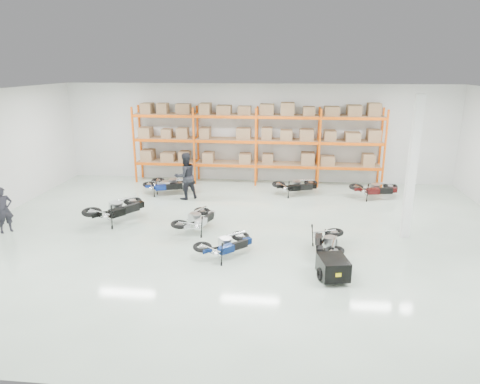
# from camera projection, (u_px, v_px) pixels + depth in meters

# --- Properties ---
(room) EXTENTS (18.00, 18.00, 18.00)m
(room) POSITION_uv_depth(u_px,v_px,m) (242.00, 168.00, 13.19)
(room) COLOR silver
(room) RESTS_ON ground
(pallet_rack) EXTENTS (11.28, 0.98, 3.62)m
(pallet_rack) POSITION_uv_depth(u_px,v_px,m) (257.00, 135.00, 19.33)
(pallet_rack) COLOR #EB560C
(pallet_rack) RESTS_ON ground
(structural_column) EXTENTS (0.25, 0.25, 4.50)m
(structural_column) POSITION_uv_depth(u_px,v_px,m) (412.00, 169.00, 13.15)
(structural_column) COLOR white
(structural_column) RESTS_ON ground
(moto_blue_centre) EXTENTS (1.71, 1.67, 1.04)m
(moto_blue_centre) POSITION_uv_depth(u_px,v_px,m) (226.00, 241.00, 12.23)
(moto_blue_centre) COLOR #061744
(moto_blue_centre) RESTS_ON ground
(moto_silver_left) EXTENTS (1.36, 1.88, 1.10)m
(moto_silver_left) POSITION_uv_depth(u_px,v_px,m) (197.00, 216.00, 14.14)
(moto_silver_left) COLOR #B2B5B9
(moto_silver_left) RESTS_ON ground
(moto_black_far_left) EXTENTS (1.96, 2.18, 1.28)m
(moto_black_far_left) POSITION_uv_depth(u_px,v_px,m) (117.00, 205.00, 14.96)
(moto_black_far_left) COLOR black
(moto_black_far_left) RESTS_ON ground
(moto_touring_right) EXTENTS (0.98, 1.71, 1.06)m
(moto_touring_right) POSITION_uv_depth(u_px,v_px,m) (328.00, 238.00, 12.41)
(moto_touring_right) COLOR black
(moto_touring_right) RESTS_ON ground
(trailer) EXTENTS (0.84, 1.49, 0.60)m
(trailer) POSITION_uv_depth(u_px,v_px,m) (333.00, 267.00, 10.93)
(trailer) COLOR black
(trailer) RESTS_ON ground
(moto_back_a) EXTENTS (1.73, 1.18, 1.02)m
(moto_back_a) POSITION_uv_depth(u_px,v_px,m) (164.00, 183.00, 18.18)
(moto_back_a) COLOR navy
(moto_back_a) RESTS_ON ground
(moto_back_b) EXTENTS (1.81, 1.07, 1.11)m
(moto_back_b) POSITION_uv_depth(u_px,v_px,m) (171.00, 181.00, 18.37)
(moto_back_b) COLOR #B8BCC2
(moto_back_b) RESTS_ON ground
(moto_back_c) EXTENTS (1.89, 1.30, 1.11)m
(moto_back_c) POSITION_uv_depth(u_px,v_px,m) (296.00, 183.00, 18.05)
(moto_back_c) COLOR black
(moto_back_c) RESTS_ON ground
(moto_back_d) EXTENTS (1.86, 1.14, 1.13)m
(moto_back_d) POSITION_uv_depth(u_px,v_px,m) (375.00, 186.00, 17.56)
(moto_back_d) COLOR #3F0C0D
(moto_back_d) RESTS_ON ground
(person_left) EXTENTS (0.64, 0.66, 1.53)m
(person_left) POSITION_uv_depth(u_px,v_px,m) (4.00, 210.00, 13.96)
(person_left) COLOR black
(person_left) RESTS_ON ground
(person_back) EXTENTS (1.19, 1.15, 1.93)m
(person_back) POSITION_uv_depth(u_px,v_px,m) (185.00, 176.00, 17.39)
(person_back) COLOR black
(person_back) RESTS_ON ground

